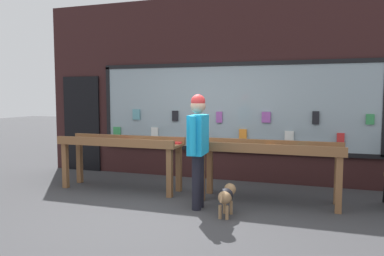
% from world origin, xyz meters
% --- Properties ---
extents(ground_plane, '(40.00, 40.00, 0.00)m').
position_xyz_m(ground_plane, '(0.00, 0.00, 0.00)').
color(ground_plane, '#38383A').
extents(shopfront_facade, '(7.42, 0.29, 3.64)m').
position_xyz_m(shopfront_facade, '(-0.01, 2.39, 1.79)').
color(shopfront_facade, '#331919').
rests_on(shopfront_facade, ground_plane).
extents(display_table_left, '(2.25, 0.60, 0.95)m').
position_xyz_m(display_table_left, '(-1.30, 0.98, 0.76)').
color(display_table_left, brown).
rests_on(display_table_left, ground_plane).
extents(display_table_right, '(2.25, 0.64, 0.96)m').
position_xyz_m(display_table_right, '(1.31, 0.98, 0.76)').
color(display_table_right, brown).
rests_on(display_table_right, ground_plane).
extents(person_browsing, '(0.24, 0.67, 1.70)m').
position_xyz_m(person_browsing, '(0.35, 0.33, 1.00)').
color(person_browsing, black).
rests_on(person_browsing, ground_plane).
extents(small_dog, '(0.21, 0.61, 0.41)m').
position_xyz_m(small_dog, '(0.83, 0.13, 0.29)').
color(small_dog, '#99724C').
rests_on(small_dog, ground_plane).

